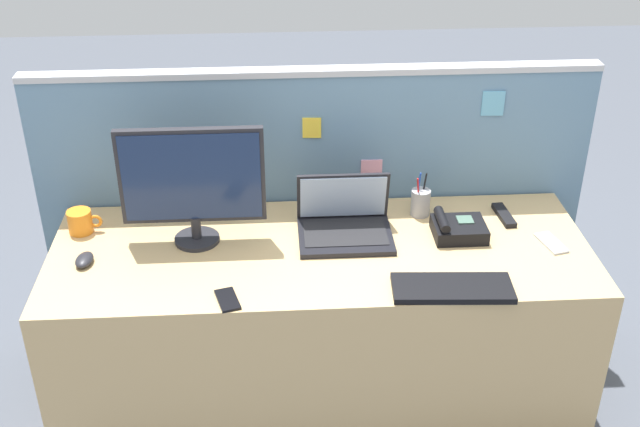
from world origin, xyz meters
TOP-DOWN VIEW (x-y plane):
  - ground_plane at (0.00, 0.00)m, footprint 10.00×10.00m
  - desk at (0.00, 0.00)m, footprint 1.97×0.73m
  - cubicle_divider at (0.00, 0.41)m, footprint 2.20×0.08m
  - desktop_monitor at (-0.45, 0.09)m, footprint 0.52×0.17m
  - laptop at (0.10, 0.11)m, footprint 0.35×0.28m
  - desk_phone at (0.51, 0.06)m, footprint 0.19×0.16m
  - keyboard_main at (0.42, -0.29)m, footprint 0.41×0.18m
  - computer_mouse_right_hand at (-0.84, -0.04)m, footprint 0.07×0.10m
  - pen_cup at (0.40, 0.23)m, footprint 0.07×0.07m
  - cell_phone_black_slab at (-0.33, -0.30)m, footprint 0.10×0.14m
  - cell_phone_silver_slab at (0.85, -0.02)m, footprint 0.09×0.16m
  - tv_remote at (0.73, 0.18)m, footprint 0.06×0.17m
  - coffee_mug at (-0.89, 0.18)m, footprint 0.13×0.09m

SIDE VIEW (x-z plane):
  - ground_plane at x=0.00m, z-range 0.00..0.00m
  - desk at x=0.00m, z-range 0.00..0.71m
  - cubicle_divider at x=0.00m, z-range 0.00..1.26m
  - cell_phone_black_slab at x=-0.33m, z-range 0.71..0.72m
  - cell_phone_silver_slab at x=0.85m, z-range 0.71..0.72m
  - tv_remote at x=0.73m, z-range 0.71..0.73m
  - keyboard_main at x=0.42m, z-range 0.71..0.74m
  - computer_mouse_right_hand at x=-0.84m, z-range 0.71..0.75m
  - desk_phone at x=0.51m, z-range 0.70..0.79m
  - coffee_mug at x=-0.89m, z-range 0.71..0.80m
  - laptop at x=0.10m, z-range 0.65..0.87m
  - pen_cup at x=0.40m, z-range 0.68..0.86m
  - desktop_monitor at x=-0.45m, z-range 0.74..1.19m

